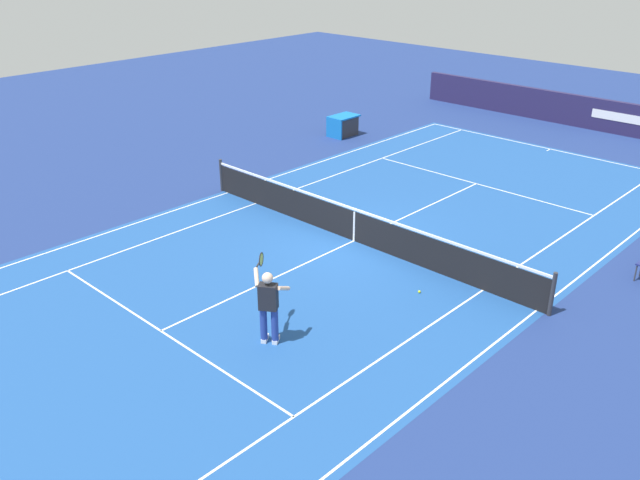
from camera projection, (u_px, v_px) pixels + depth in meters
ground_plane at (354, 241)px, 18.75m from camera, size 60.00×60.00×0.00m
court_slab at (354, 241)px, 18.75m from camera, size 24.20×11.40×0.00m
court_line_markings at (354, 241)px, 18.75m from camera, size 23.85×11.05×0.01m
tennis_net at (354, 225)px, 18.55m from camera, size 0.10×11.70×1.08m
stadium_barrier at (595, 114)px, 28.94m from camera, size 0.26×17.00×1.36m
tennis_player_near at (268, 303)px, 13.78m from camera, size 0.81×1.04×1.70m
tennis_ball at (419, 292)px, 16.05m from camera, size 0.07×0.07×0.07m
equipment_cart_tarped at (343, 125)px, 28.16m from camera, size 1.25×0.84×0.85m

